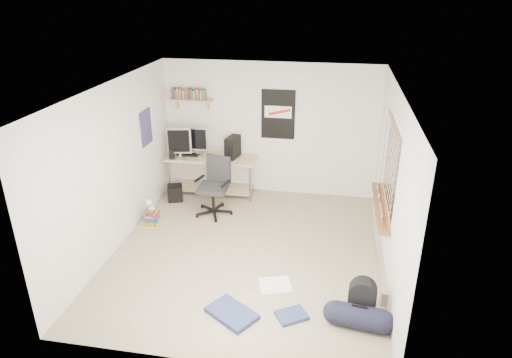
% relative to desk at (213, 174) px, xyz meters
% --- Properties ---
extents(floor, '(4.00, 4.50, 0.01)m').
position_rel_desk_xyz_m(floor, '(1.06, -2.00, -0.37)').
color(floor, gray).
rests_on(floor, ground).
extents(ceiling, '(4.00, 4.50, 0.01)m').
position_rel_desk_xyz_m(ceiling, '(1.06, -2.00, 2.14)').
color(ceiling, white).
rests_on(ceiling, ground).
extents(back_wall, '(4.00, 0.01, 2.50)m').
position_rel_desk_xyz_m(back_wall, '(1.06, 0.25, 0.89)').
color(back_wall, silver).
rests_on(back_wall, ground).
extents(left_wall, '(0.01, 4.50, 2.50)m').
position_rel_desk_xyz_m(left_wall, '(-0.95, -2.00, 0.89)').
color(left_wall, silver).
rests_on(left_wall, ground).
extents(right_wall, '(0.01, 4.50, 2.50)m').
position_rel_desk_xyz_m(right_wall, '(3.06, -2.00, 0.89)').
color(right_wall, silver).
rests_on(right_wall, ground).
extents(desk, '(1.80, 1.08, 0.77)m').
position_rel_desk_xyz_m(desk, '(0.00, 0.00, 0.00)').
color(desk, tan).
rests_on(desk, floor).
extents(monitor_left, '(0.45, 0.19, 0.48)m').
position_rel_desk_xyz_m(monitor_left, '(-0.54, -0.27, 0.64)').
color(monitor_left, '#B1B1B7').
rests_on(monitor_left, desk).
extents(monitor_right, '(0.40, 0.12, 0.44)m').
position_rel_desk_xyz_m(monitor_right, '(-0.27, -0.05, 0.62)').
color(monitor_right, '#B6B6BB').
rests_on(monitor_right, desk).
extents(pc_tower, '(0.25, 0.41, 0.40)m').
position_rel_desk_xyz_m(pc_tower, '(0.41, -0.05, 0.60)').
color(pc_tower, black).
rests_on(pc_tower, desk).
extents(keyboard, '(0.44, 0.18, 0.02)m').
position_rel_desk_xyz_m(keyboard, '(-0.46, -0.08, 0.41)').
color(keyboard, black).
rests_on(keyboard, desk).
extents(speaker_left, '(0.10, 0.10, 0.18)m').
position_rel_desk_xyz_m(speaker_left, '(-0.69, -0.31, 0.49)').
color(speaker_left, black).
rests_on(speaker_left, desk).
extents(speaker_right, '(0.11, 0.11, 0.20)m').
position_rel_desk_xyz_m(speaker_right, '(0.31, -0.08, 0.50)').
color(speaker_right, black).
rests_on(speaker_right, desk).
extents(office_chair, '(0.83, 0.83, 1.03)m').
position_rel_desk_xyz_m(office_chair, '(0.23, -0.89, 0.12)').
color(office_chair, '#252528').
rests_on(office_chair, floor).
extents(wall_shelf, '(0.80, 0.22, 0.24)m').
position_rel_desk_xyz_m(wall_shelf, '(-0.39, 0.14, 1.42)').
color(wall_shelf, tan).
rests_on(wall_shelf, back_wall).
extents(poster_back_wall, '(0.62, 0.03, 0.92)m').
position_rel_desk_xyz_m(poster_back_wall, '(1.21, 0.23, 1.19)').
color(poster_back_wall, black).
rests_on(poster_back_wall, back_wall).
extents(poster_left_wall, '(0.02, 0.42, 0.60)m').
position_rel_desk_xyz_m(poster_left_wall, '(-0.93, -0.80, 1.14)').
color(poster_left_wall, navy).
rests_on(poster_left_wall, left_wall).
extents(window, '(0.10, 1.50, 1.26)m').
position_rel_desk_xyz_m(window, '(3.01, -1.70, 1.08)').
color(window, brown).
rests_on(window, right_wall).
extents(baseboard_heater, '(0.08, 2.50, 0.18)m').
position_rel_desk_xyz_m(baseboard_heater, '(3.01, -1.70, -0.28)').
color(baseboard_heater, '#B7B2A8').
rests_on(baseboard_heater, floor).
extents(backpack, '(0.36, 0.30, 0.44)m').
position_rel_desk_xyz_m(backpack, '(2.71, -3.21, -0.16)').
color(backpack, black).
rests_on(backpack, floor).
extents(duffel_bag, '(0.33, 0.33, 0.57)m').
position_rel_desk_xyz_m(duffel_bag, '(2.67, -3.39, -0.22)').
color(duffel_bag, black).
rests_on(duffel_bag, floor).
extents(tshirt, '(0.51, 0.47, 0.04)m').
position_rel_desk_xyz_m(tshirt, '(1.60, -2.80, -0.34)').
color(tshirt, white).
rests_on(tshirt, floor).
extents(jeans_a, '(0.72, 0.66, 0.07)m').
position_rel_desk_xyz_m(jeans_a, '(1.15, -3.46, -0.33)').
color(jeans_a, navy).
rests_on(jeans_a, floor).
extents(jeans_b, '(0.45, 0.42, 0.05)m').
position_rel_desk_xyz_m(jeans_b, '(1.88, -3.36, -0.34)').
color(jeans_b, navy).
rests_on(jeans_b, floor).
extents(book_stack, '(0.43, 0.36, 0.27)m').
position_rel_desk_xyz_m(book_stack, '(-0.69, -1.44, -0.21)').
color(book_stack, brown).
rests_on(book_stack, floor).
extents(desk_lamp, '(0.15, 0.21, 0.19)m').
position_rel_desk_xyz_m(desk_lamp, '(-0.67, -1.46, 0.02)').
color(desk_lamp, silver).
rests_on(desk_lamp, book_stack).
extents(subwoofer, '(0.35, 0.35, 0.31)m').
position_rel_desk_xyz_m(subwoofer, '(-0.62, -0.49, -0.22)').
color(subwoofer, black).
rests_on(subwoofer, floor).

